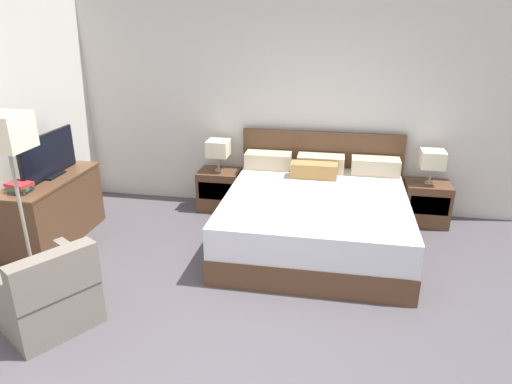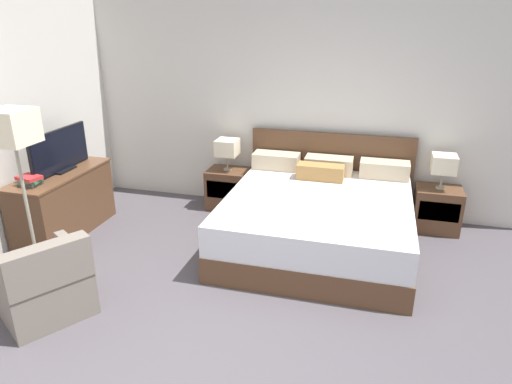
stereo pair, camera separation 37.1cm
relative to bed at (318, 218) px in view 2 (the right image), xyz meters
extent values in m
plane|color=#4C474C|center=(-0.59, -2.27, -0.33)|extent=(9.98, 9.98, 0.00)
cube|color=beige|center=(-0.59, 1.08, 1.03)|extent=(6.51, 0.06, 2.73)
cube|color=brown|center=(0.00, -0.08, -0.19)|extent=(1.99, 2.09, 0.28)
cube|color=silver|center=(0.00, -0.08, 0.11)|extent=(1.97, 2.06, 0.33)
cube|color=brown|center=(0.00, 0.99, 0.20)|extent=(2.07, 0.05, 1.07)
cube|color=#C6B28E|center=(-0.67, 0.79, 0.38)|extent=(0.58, 0.28, 0.20)
cube|color=#C6B28E|center=(0.00, 0.79, 0.38)|extent=(0.58, 0.28, 0.20)
cube|color=#C6B28E|center=(0.67, 0.79, 0.38)|extent=(0.58, 0.28, 0.20)
cube|color=#A87A42|center=(-0.07, 0.52, 0.37)|extent=(0.56, 0.22, 0.18)
cube|color=brown|center=(-1.33, 0.78, -0.06)|extent=(0.53, 0.42, 0.53)
cube|color=#3C2718|center=(-1.33, 0.58, -0.01)|extent=(0.45, 0.01, 0.23)
cube|color=brown|center=(1.33, 0.78, -0.06)|extent=(0.53, 0.42, 0.53)
cube|color=#3C2718|center=(1.33, 0.58, -0.01)|extent=(0.45, 0.01, 0.23)
cylinder|color=gray|center=(-1.33, 0.78, 0.21)|extent=(0.11, 0.11, 0.02)
cylinder|color=gray|center=(-1.33, 0.78, 0.31)|extent=(0.02, 0.02, 0.19)
cube|color=beige|center=(-1.33, 0.78, 0.51)|extent=(0.28, 0.28, 0.21)
cylinder|color=gray|center=(1.33, 0.78, 0.21)|extent=(0.11, 0.11, 0.02)
cylinder|color=gray|center=(1.33, 0.78, 0.31)|extent=(0.02, 0.02, 0.19)
cube|color=beige|center=(1.33, 0.78, 0.51)|extent=(0.28, 0.28, 0.21)
cube|color=brown|center=(-2.96, -0.48, 0.05)|extent=(0.52, 1.30, 0.76)
cube|color=brown|center=(-2.96, -0.48, 0.42)|extent=(0.53, 1.34, 0.02)
cube|color=black|center=(-2.96, -0.40, 0.44)|extent=(0.18, 0.30, 0.02)
cube|color=black|center=(-2.96, -0.40, 0.68)|extent=(0.04, 0.96, 0.48)
cube|color=black|center=(-2.94, -0.40, 0.68)|extent=(0.01, 0.93, 0.46)
cube|color=#383333|center=(-2.96, -0.92, 0.45)|extent=(0.19, 0.19, 0.04)
cube|color=#2D7042|center=(-2.94, -0.92, 0.48)|extent=(0.20, 0.18, 0.03)
cube|color=#B7282D|center=(-2.97, -0.92, 0.52)|extent=(0.27, 0.22, 0.04)
cube|color=#70665B|center=(-2.13, -1.89, -0.13)|extent=(0.94, 0.94, 0.40)
cube|color=#70665B|center=(-1.90, -2.03, 0.25)|extent=(0.50, 0.66, 0.36)
cube|color=#70665B|center=(-2.29, -2.14, 0.16)|extent=(0.58, 0.41, 0.18)
cube|color=#70665B|center=(-1.97, -1.64, 0.16)|extent=(0.58, 0.41, 0.18)
cylinder|color=gray|center=(-2.63, -1.37, -0.32)|extent=(0.28, 0.28, 0.02)
cylinder|color=gray|center=(-2.63, -1.37, 0.36)|extent=(0.03, 0.03, 1.34)
cube|color=beige|center=(-2.63, -1.37, 1.19)|extent=(0.36, 0.36, 0.32)
camera|label=1|loc=(0.19, -4.76, 2.12)|focal=32.00mm
camera|label=2|loc=(0.55, -4.67, 2.12)|focal=32.00mm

